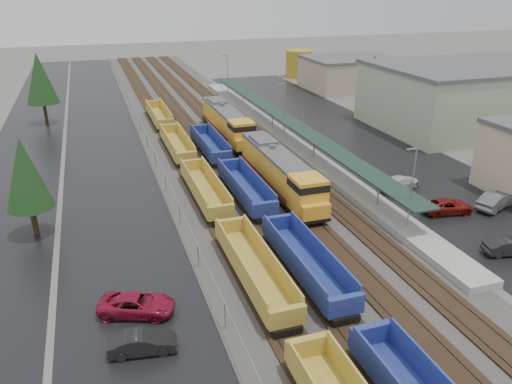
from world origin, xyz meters
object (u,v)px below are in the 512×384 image
at_px(well_string_blue, 306,263).
at_px(storage_tank, 299,64).
at_px(parked_car_west_b, 143,343).
at_px(parked_car_west_c, 137,305).
at_px(locomotive_trail, 227,123).
at_px(well_string_yellow, 225,223).
at_px(parked_car_east_b, 447,206).
at_px(parked_car_east_e, 496,201).
at_px(locomotive_lead, 281,172).
at_px(parked_car_east_c, 400,183).
at_px(parked_car_east_a, 510,246).

relative_size(well_string_blue, storage_tank, 12.26).
bearing_deg(parked_car_west_b, parked_car_west_c, 6.50).
xyz_separation_m(well_string_blue, parked_car_west_b, (-12.80, -4.72, -0.48)).
xyz_separation_m(locomotive_trail, well_string_yellow, (-8.00, -28.22, -1.22)).
height_order(parked_car_east_b, parked_car_east_e, parked_car_east_e).
xyz_separation_m(locomotive_lead, storage_tank, (29.27, 64.14, 0.72)).
xyz_separation_m(parked_car_east_b, parked_car_east_c, (-0.88, 6.69, 0.05)).
bearing_deg(parked_car_east_c, parked_car_east_b, 168.27).
bearing_deg(locomotive_lead, parked_car_west_c, -135.42).
relative_size(locomotive_lead, parked_car_east_a, 4.55).
xyz_separation_m(parked_car_east_a, parked_car_east_c, (-0.53, 14.99, 0.03)).
xyz_separation_m(well_string_yellow, well_string_blue, (4.00, -8.54, 0.02)).
bearing_deg(well_string_blue, locomotive_trail, 83.79).
height_order(parked_car_west_c, parked_car_east_c, parked_car_east_c).
bearing_deg(locomotive_lead, parked_car_east_a, -53.60).
relative_size(well_string_yellow, parked_car_east_c, 18.60).
bearing_deg(storage_tank, well_string_yellow, -117.57).
relative_size(storage_tank, parked_car_west_b, 1.49).
bearing_deg(parked_car_east_e, well_string_blue, 81.53).
distance_m(locomotive_trail, parked_car_east_b, 33.63).
relative_size(parked_car_west_c, parked_car_east_c, 1.00).
xyz_separation_m(well_string_blue, parked_car_east_e, (22.83, 5.44, -0.33)).
xyz_separation_m(storage_tank, parked_car_east_e, (-10.44, -74.46, -2.25)).
relative_size(locomotive_lead, parked_car_east_c, 3.84).
bearing_deg(parked_car_east_b, parked_car_east_a, -172.83).
distance_m(well_string_yellow, parked_car_east_e, 27.01).
distance_m(storage_tank, parked_car_east_c, 69.20).
height_order(locomotive_lead, well_string_blue, locomotive_lead).
bearing_deg(parked_car_west_b, parked_car_east_a, -77.54).
height_order(parked_car_west_b, parked_car_east_a, parked_car_east_a).
relative_size(parked_car_east_b, parked_car_east_c, 0.97).
bearing_deg(parked_car_west_c, parked_car_east_e, -59.66).
height_order(parked_car_west_b, parked_car_east_b, parked_car_east_b).
height_order(well_string_blue, storage_tank, storage_tank).
bearing_deg(storage_tank, parked_car_west_c, -119.70).
bearing_deg(parked_car_west_c, well_string_yellow, -22.78).
xyz_separation_m(locomotive_trail, parked_car_east_c, (12.74, -24.01, -1.62)).
relative_size(well_string_blue, parked_car_east_c, 14.83).
relative_size(storage_tank, parked_car_east_e, 1.23).
bearing_deg(parked_car_west_c, locomotive_trail, -3.52).
xyz_separation_m(well_string_yellow, parked_car_east_c, (20.74, 4.21, -0.40)).
relative_size(parked_car_east_c, parked_car_east_e, 1.02).
xyz_separation_m(locomotive_lead, parked_car_west_c, (-16.72, -16.47, -1.65)).
relative_size(parked_car_west_b, parked_car_west_c, 0.81).
relative_size(parked_car_west_b, parked_car_east_e, 0.82).
distance_m(well_string_yellow, parked_car_east_a, 23.86).
height_order(locomotive_lead, parked_car_west_c, locomotive_lead).
bearing_deg(well_string_blue, parked_car_west_c, -176.81).
height_order(storage_tank, parked_car_east_b, storage_tank).
bearing_deg(locomotive_lead, well_string_blue, -104.24).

